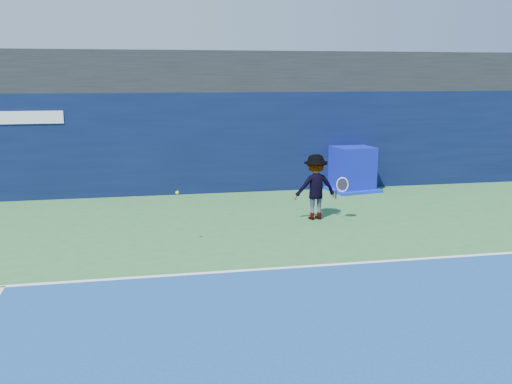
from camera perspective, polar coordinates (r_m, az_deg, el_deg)
The scene contains 7 objects.
ground at distance 8.02m, azimuth 8.89°, elevation -14.47°, with size 80.00×80.00×0.00m, color #316D35.
baseline at distance 10.67m, azimuth 3.38°, elevation -7.54°, with size 24.00×0.10×0.01m, color white.
stadium_band at distance 18.42m, azimuth -3.22°, elevation 11.92°, with size 36.00×3.00×1.20m, color black.
back_wall_assembly at distance 17.55m, azimuth -2.70°, elevation 5.07°, with size 36.00×1.03×3.00m.
equipment_cart at distance 17.78m, azimuth 9.52°, elevation 2.14°, with size 1.65×1.65×1.36m.
tennis_player at distance 14.06m, azimuth 5.96°, elevation 0.50°, with size 1.27×0.71×1.61m.
tennis_ball at distance 11.80m, azimuth -7.89°, elevation -0.06°, with size 0.07×0.07×0.07m.
Camera 1 is at (-2.55, -6.74, 3.52)m, focal length 40.00 mm.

